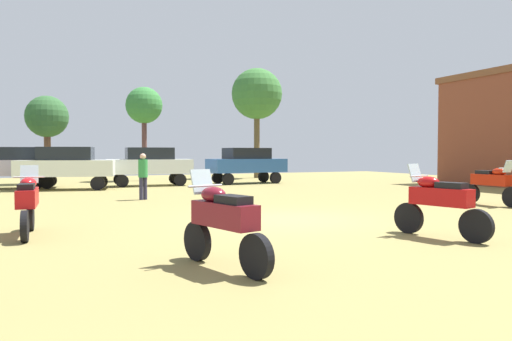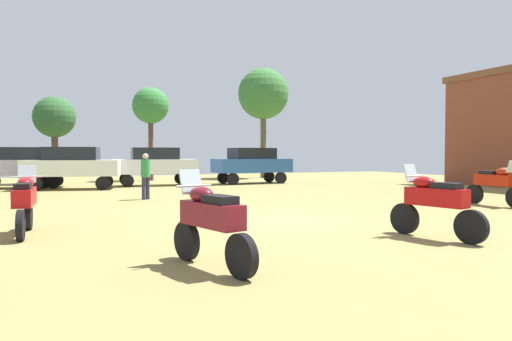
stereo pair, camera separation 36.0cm
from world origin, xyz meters
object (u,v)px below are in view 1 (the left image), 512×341
tree_5 (47,118)px  motorcycle_5 (439,202)px  person_1 (143,173)px  car_3 (247,163)px  motorcycle_6 (28,202)px  car_2 (66,165)px  car_4 (16,164)px  car_5 (150,163)px  motorcycle_2 (492,183)px  tree_1 (144,107)px  tree_2 (257,95)px  motorcycle_1 (223,221)px

tree_5 → motorcycle_5: bearing=-71.8°
person_1 → car_3: bearing=-156.5°
motorcycle_5 → person_1: person_1 is taller
motorcycle_6 → car_2: bearing=87.1°
motorcycle_5 → motorcycle_6: (-7.62, 3.63, -0.02)m
motorcycle_5 → car_2: 17.90m
car_4 → car_5: bearing=-90.0°
motorcycle_2 → car_3: bearing=-78.0°
motorcycle_2 → motorcycle_5: (-6.16, -3.91, -0.00)m
car_2 → car_3: same height
motorcycle_6 → car_5: (5.37, 14.22, 0.46)m
motorcycle_5 → tree_1: size_ratio=0.36×
car_4 → tree_2: bearing=-67.6°
car_5 → motorcycle_1: bearing=175.6°
motorcycle_6 → tree_5: tree_5 is taller
person_1 → tree_2: size_ratio=0.23×
motorcycle_6 → car_4: size_ratio=0.47×
person_1 → tree_5: size_ratio=0.35×
motorcycle_2 → tree_1: size_ratio=0.39×
motorcycle_2 → motorcycle_6: bearing=0.6°
tree_2 → tree_5: 13.47m
motorcycle_6 → car_4: 14.92m
car_2 → car_4: same height
car_3 → person_1: 10.03m
person_1 → tree_2: bearing=-150.5°
car_4 → tree_2: size_ratio=0.59×
motorcycle_6 → car_2: size_ratio=0.46×
motorcycle_2 → car_4: (-14.73, 14.60, 0.44)m
motorcycle_5 → car_5: car_5 is taller
motorcycle_5 → motorcycle_6: motorcycle_5 is taller
car_3 → tree_2: 7.66m
car_2 → car_5: (4.10, 1.12, 0.00)m
motorcycle_5 → person_1: bearing=96.6°
car_4 → car_5: (6.32, -0.66, 0.00)m
car_4 → tree_1: size_ratio=0.77×
motorcycle_2 → car_2: size_ratio=0.49×
motorcycle_6 → tree_2: 24.16m
car_3 → car_5: size_ratio=1.00×
motorcycle_1 → motorcycle_2: size_ratio=0.92×
motorcycle_1 → person_1: bearing=69.6°
motorcycle_6 → car_5: size_ratio=0.48×
car_5 → person_1: 7.65m
motorcycle_6 → car_2: car_2 is taller
car_3 → motorcycle_6: bearing=138.9°
motorcycle_5 → tree_1: bearing=79.7°
motorcycle_6 → tree_5: bearing=91.1°
motorcycle_2 → person_1: (-10.15, 6.49, 0.26)m
motorcycle_2 → car_5: bearing=-59.5°
car_2 → tree_5: tree_5 is taller
person_1 → tree_1: (2.38, 12.20, 3.59)m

